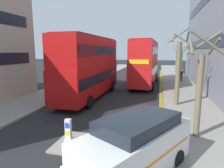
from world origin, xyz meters
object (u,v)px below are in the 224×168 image
at_px(double_decker_bus_away, 90,66).
at_px(taxi_minivan, 134,147).
at_px(double_decker_bus_oncoming, 145,62).
at_px(keep_left_bollard, 68,131).
at_px(pedestrian_far, 182,75).

relative_size(double_decker_bus_away, taxi_minivan, 2.13).
bearing_deg(double_decker_bus_oncoming, double_decker_bus_away, -119.41).
height_order(keep_left_bollard, double_decker_bus_away, double_decker_bus_away).
relative_size(double_decker_bus_away, double_decker_bus_oncoming, 1.00).
bearing_deg(double_decker_bus_away, keep_left_bollard, -76.12).
height_order(double_decker_bus_oncoming, taxi_minivan, double_decker_bus_oncoming).
relative_size(keep_left_bollard, pedestrian_far, 0.69).
bearing_deg(double_decker_bus_away, pedestrian_far, 51.41).
distance_m(keep_left_bollard, double_decker_bus_away, 9.51).
relative_size(double_decker_bus_oncoming, taxi_minivan, 2.14).
bearing_deg(pedestrian_far, double_decker_bus_oncoming, -142.27).
distance_m(keep_left_bollard, double_decker_bus_oncoming, 17.21).
bearing_deg(taxi_minivan, double_decker_bus_oncoming, 93.25).
relative_size(keep_left_bollard, double_decker_bus_oncoming, 0.10).
bearing_deg(taxi_minivan, pedestrian_far, 80.27).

